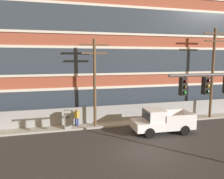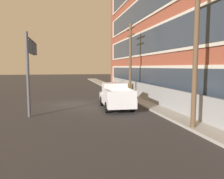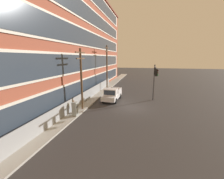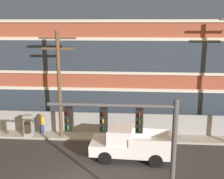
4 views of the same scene
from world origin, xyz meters
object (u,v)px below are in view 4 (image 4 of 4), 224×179
utility_pole_near_corner (59,80)px  pedestrian_near_cabinet (42,123)px  electrical_cabinet (28,127)px  traffic_signal_mast (132,137)px  pickup_truck_white (129,144)px

utility_pole_near_corner → pedestrian_near_cabinet: size_ratio=4.58×
electrical_cabinet → pedestrian_near_cabinet: 1.02m
utility_pole_near_corner → electrical_cabinet: size_ratio=4.44×
traffic_signal_mast → utility_pole_near_corner: 10.46m
pickup_truck_white → traffic_signal_mast: bearing=-88.5°
utility_pole_near_corner → electrical_cabinet: utility_pole_near_corner is taller
traffic_signal_mast → electrical_cabinet: traffic_signal_mast is taller
traffic_signal_mast → pedestrian_near_cabinet: bearing=125.4°
pickup_truck_white → electrical_cabinet: bearing=160.7°
pickup_truck_white → utility_pole_near_corner: bearing=151.3°
pickup_truck_white → pedestrian_near_cabinet: (-6.60, 3.20, 0.03)m
pickup_truck_white → electrical_cabinet: 7.87m
pickup_truck_white → utility_pole_near_corner: 6.65m
utility_pole_near_corner → electrical_cabinet: bearing=-176.4°
pickup_truck_white → pedestrian_near_cabinet: 7.34m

